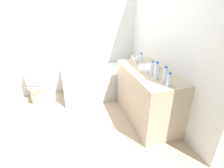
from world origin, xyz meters
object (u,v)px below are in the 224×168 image
water_bottle_0 (165,75)px  toilet_paper_roll (25,101)px  drinking_glass_0 (133,59)px  water_bottle_1 (169,80)px  water_bottle_2 (156,71)px  sink_basin (148,68)px  toilet (36,86)px  water_bottle_3 (152,69)px  bathtub (101,81)px  drinking_glass_2 (135,60)px  sink_faucet (158,67)px  water_bottle_4 (141,59)px  drinking_glass_1 (138,59)px

water_bottle_0 → toilet_paper_roll: bearing=144.0°
drinking_glass_0 → toilet_paper_roll: (-2.02, 0.60, -0.88)m
water_bottle_1 → drinking_glass_0: bearing=93.4°
water_bottle_2 → sink_basin: bearing=81.2°
toilet → water_bottle_3: bearing=51.7°
water_bottle_2 → bathtub: bearing=109.3°
sink_basin → toilet_paper_roll: (-2.09, 1.07, -0.86)m
bathtub → drinking_glass_2: bearing=-53.6°
water_bottle_3 → drinking_glass_0: 0.68m
sink_faucet → water_bottle_4: water_bottle_4 is taller
bathtub → water_bottle_0: (0.55, -1.48, 0.68)m
bathtub → toilet_paper_roll: bearing=178.1°
sink_basin → drinking_glass_2: drinking_glass_2 is taller
water_bottle_2 → water_bottle_4: water_bottle_2 is taller
toilet → drinking_glass_2: drinking_glass_2 is taller
sink_basin → drinking_glass_2: (-0.06, 0.37, 0.02)m
toilet → water_bottle_4: bearing=63.3°
water_bottle_0 → water_bottle_3: bearing=104.7°
water_bottle_4 → drinking_glass_0: (-0.05, 0.22, -0.05)m
sink_basin → water_bottle_1: size_ratio=1.66×
bathtub → water_bottle_2: (0.48, -1.37, 0.70)m
water_bottle_2 → drinking_glass_2: bearing=90.3°
toilet_paper_roll → bathtub: bearing=-1.9°
water_bottle_0 → water_bottle_3: size_ratio=0.98×
drinking_glass_1 → bathtub: bearing=132.3°
sink_basin → drinking_glass_0: bearing=97.8°
toilet → water_bottle_4: water_bottle_4 is taller
toilet → sink_faucet: size_ratio=4.91×
drinking_glass_0 → drinking_glass_1: (0.08, -0.05, 0.00)m
bathtub → sink_faucet: 1.39m
sink_basin → drinking_glass_2: bearing=98.9°
water_bottle_2 → water_bottle_4: (0.04, 0.60, -0.02)m
sink_faucet → water_bottle_0: (-0.17, -0.46, 0.07)m
drinking_glass_2 → toilet_paper_roll: drinking_glass_2 is taller
drinking_glass_1 → sink_basin: bearing=-92.1°
water_bottle_1 → drinking_glass_1: water_bottle_1 is taller
water_bottle_1 → drinking_glass_2: size_ratio=2.15×
water_bottle_4 → drinking_glass_2: size_ratio=2.42×
sink_faucet → drinking_glass_2: bearing=123.6°
toilet → toilet_paper_roll: 0.40m
sink_basin → water_bottle_3: (-0.05, -0.21, 0.08)m
drinking_glass_1 → water_bottle_3: bearing=-95.8°
water_bottle_2 → toilet: bearing=141.7°
water_bottle_1 → drinking_glass_1: size_ratio=1.95×
water_bottle_0 → toilet: bearing=140.7°
drinking_glass_0 → drinking_glass_2: bearing=-86.3°
water_bottle_1 → water_bottle_3: (-0.05, 0.38, 0.02)m
water_bottle_1 → water_bottle_4: 0.84m
water_bottle_1 → toilet_paper_roll: 2.82m
water_bottle_1 → water_bottle_3: bearing=97.1°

